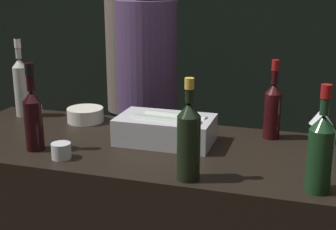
{
  "coord_description": "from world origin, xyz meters",
  "views": [
    {
      "loc": [
        0.52,
        -1.31,
        1.63
      ],
      "look_at": [
        0.0,
        0.37,
        1.12
      ],
      "focal_mm": 50.0,
      "sensor_mm": 36.0,
      "label": 1
    }
  ],
  "objects": [
    {
      "name": "wall_back_chalkboard",
      "position": [
        0.0,
        2.62,
        1.4
      ],
      "size": [
        6.4,
        0.06,
        2.8
      ],
      "color": "black",
      "rests_on": "ground_plane"
    },
    {
      "name": "ice_bin_with_bottles",
      "position": [
        -0.01,
        0.39,
        1.06
      ],
      "size": [
        0.38,
        0.22,
        0.12
      ],
      "color": "#B7BABF",
      "rests_on": "bar_counter"
    },
    {
      "name": "bowl_white",
      "position": [
        -0.45,
        0.55,
        1.03
      ],
      "size": [
        0.17,
        0.17,
        0.06
      ],
      "color": "silver",
      "rests_on": "bar_counter"
    },
    {
      "name": "wine_glass",
      "position": [
        0.58,
        0.58,
        1.1
      ],
      "size": [
        0.09,
        0.09,
        0.14
      ],
      "color": "silver",
      "rests_on": "bar_counter"
    },
    {
      "name": "candle_votive",
      "position": [
        -0.33,
        0.11,
        1.03
      ],
      "size": [
        0.07,
        0.07,
        0.06
      ],
      "color": "silver",
      "rests_on": "bar_counter"
    },
    {
      "name": "red_wine_bottle_burgundy",
      "position": [
        0.57,
        0.09,
        1.13
      ],
      "size": [
        0.08,
        0.08,
        0.34
      ],
      "color": "#143319",
      "rests_on": "bar_counter"
    },
    {
      "name": "red_wine_bottle_tall",
      "position": [
        0.39,
        0.57,
        1.13
      ],
      "size": [
        0.07,
        0.07,
        0.32
      ],
      "color": "black",
      "rests_on": "bar_counter"
    },
    {
      "name": "white_wine_bottle",
      "position": [
        -0.78,
        0.55,
        1.15
      ],
      "size": [
        0.07,
        0.07,
        0.37
      ],
      "color": "#B2B7AD",
      "rests_on": "bar_counter"
    },
    {
      "name": "red_wine_bottle_black_foil",
      "position": [
        -0.47,
        0.16,
        1.13
      ],
      "size": [
        0.07,
        0.07,
        0.34
      ],
      "color": "black",
      "rests_on": "bar_counter"
    },
    {
      "name": "champagne_bottle",
      "position": [
        0.16,
        0.06,
        1.14
      ],
      "size": [
        0.08,
        0.08,
        0.34
      ],
      "color": "black",
      "rests_on": "bar_counter"
    },
    {
      "name": "person_in_hoodie",
      "position": [
        -0.51,
        1.31,
        1.04
      ],
      "size": [
        0.32,
        0.32,
        1.83
      ],
      "rotation": [
        0.0,
        0.0,
        1.45
      ],
      "color": "black",
      "rests_on": "ground_plane"
    },
    {
      "name": "person_blond_tee",
      "position": [
        -0.31,
        1.0,
        0.98
      ],
      "size": [
        0.32,
        0.32,
        1.74
      ],
      "rotation": [
        0.0,
        0.0,
        -1.53
      ],
      "color": "black",
      "rests_on": "ground_plane"
    },
    {
      "name": "person_grey_polo",
      "position": [
        -0.56,
        1.67,
        1.03
      ],
      "size": [
        0.34,
        0.34,
        1.83
      ],
      "rotation": [
        0.0,
        0.0,
        3.01
      ],
      "color": "black",
      "rests_on": "ground_plane"
    }
  ]
}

